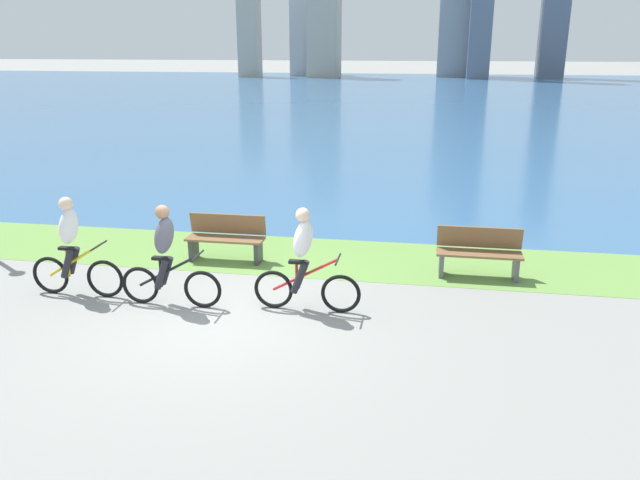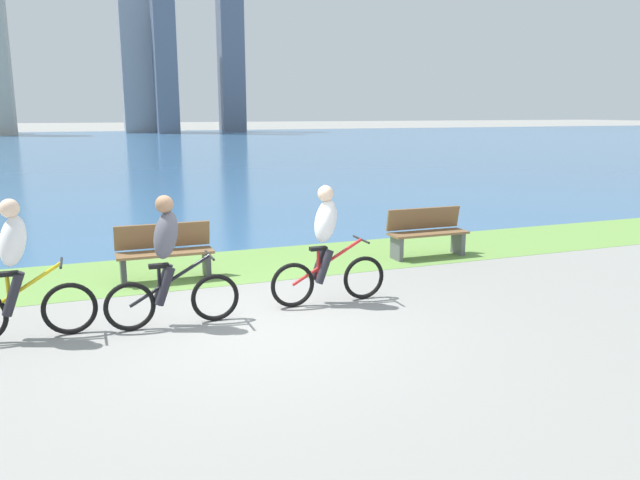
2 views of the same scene
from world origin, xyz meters
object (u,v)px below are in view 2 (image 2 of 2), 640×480
at_px(cyclist_lead, 327,245).
at_px(cyclist_distant_rear, 17,271).
at_px(cyclist_trailing, 168,262).
at_px(bench_near_path, 427,233).
at_px(bench_far_along_path, 165,252).

distance_m(cyclist_lead, cyclist_distant_rear, 3.87).
xyz_separation_m(cyclist_trailing, bench_near_path, (4.97, 2.18, -0.38)).
bearing_deg(cyclist_lead, cyclist_trailing, -175.24).
relative_size(cyclist_trailing, bench_near_path, 1.12).
bearing_deg(bench_near_path, cyclist_distant_rear, -162.96).
xyz_separation_m(cyclist_lead, cyclist_trailing, (-2.17, -0.18, -0.00)).
height_order(cyclist_distant_rear, bench_near_path, cyclist_distant_rear).
xyz_separation_m(cyclist_lead, cyclist_distant_rear, (-3.87, -0.04, 0.00)).
bearing_deg(cyclist_trailing, cyclist_distant_rear, 175.28).
bearing_deg(bench_far_along_path, cyclist_distant_rear, -132.24).
bearing_deg(cyclist_distant_rear, cyclist_lead, 0.60).
relative_size(bench_near_path, bench_far_along_path, 1.00).
bearing_deg(cyclist_lead, cyclist_distant_rear, -179.40).
distance_m(cyclist_lead, bench_near_path, 3.46).
bearing_deg(cyclist_trailing, cyclist_lead, 4.76).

